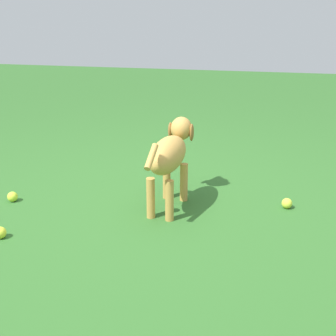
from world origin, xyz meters
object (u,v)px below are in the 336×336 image
object	(u,v)px
dog	(170,154)
tennis_ball_0	(287,203)
tennis_ball_1	(0,233)
tennis_ball_2	(12,197)

from	to	relation	value
dog	tennis_ball_0	distance (m)	0.80
tennis_ball_0	tennis_ball_1	xyz separation A→B (m)	(0.76, -1.53, 0.00)
tennis_ball_0	tennis_ball_2	world-z (taller)	same
dog	tennis_ball_1	distance (m)	1.07
tennis_ball_2	tennis_ball_0	bearing A→B (deg)	100.13
tennis_ball_1	tennis_ball_2	distance (m)	0.50
tennis_ball_2	dog	bearing A→B (deg)	99.98
tennis_ball_1	tennis_ball_2	size ratio (longest dim) A/B	1.00
tennis_ball_1	dog	bearing A→B (deg)	127.97
dog	tennis_ball_0	size ratio (longest dim) A/B	11.82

